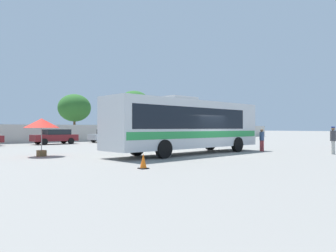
# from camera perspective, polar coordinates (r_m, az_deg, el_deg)

# --- Properties ---
(ground_plane) EXTENTS (300.00, 300.00, 0.00)m
(ground_plane) POSITION_cam_1_polar(r_m,az_deg,el_deg) (28.29, -7.01, -3.76)
(ground_plane) COLOR gray
(perimeter_wall) EXTENTS (80.00, 0.30, 2.06)m
(perimeter_wall) POSITION_cam_1_polar(r_m,az_deg,el_deg) (39.98, -17.08, -1.26)
(perimeter_wall) COLOR beige
(perimeter_wall) RESTS_ON ground_plane
(coach_bus_silver_green) EXTENTS (12.17, 3.40, 3.66)m
(coach_bus_silver_green) POSITION_cam_1_polar(r_m,az_deg,el_deg) (20.52, 3.45, 0.39)
(coach_bus_silver_green) COLOR silver
(coach_bus_silver_green) RESTS_ON ground_plane
(attendant_by_bus_door) EXTENTS (0.46, 0.46, 1.61)m
(attendant_by_bus_door) POSITION_cam_1_polar(r_m,az_deg,el_deg) (23.85, 16.54, -2.20)
(attendant_by_bus_door) COLOR #99383D
(attendant_by_bus_door) RESTS_ON ground_plane
(passenger_waiting_on_apron) EXTENTS (0.38, 0.38, 1.77)m
(passenger_waiting_on_apron) POSITION_cam_1_polar(r_m,az_deg,el_deg) (22.84, 27.60, -2.01)
(passenger_waiting_on_apron) COLOR #B7B2A8
(passenger_waiting_on_apron) RESTS_ON ground_plane
(vendor_umbrella_secondary_red) EXTENTS (2.05, 2.05, 2.26)m
(vendor_umbrella_secondary_red) POSITION_cam_1_polar(r_m,az_deg,el_deg) (20.24, -21.82, 0.34)
(vendor_umbrella_secondary_red) COLOR gray
(vendor_umbrella_secondary_red) RESTS_ON ground_plane
(parked_car_second_maroon) EXTENTS (4.59, 2.19, 1.53)m
(parked_car_second_maroon) POSITION_cam_1_polar(r_m,az_deg,el_deg) (34.84, -19.67, -1.77)
(parked_car_second_maroon) COLOR maroon
(parked_car_second_maroon) RESTS_ON ground_plane
(parked_car_third_silver) EXTENTS (4.43, 2.29, 1.51)m
(parked_car_third_silver) POSITION_cam_1_polar(r_m,az_deg,el_deg) (37.75, -10.77, -1.69)
(parked_car_third_silver) COLOR #B7BABF
(parked_car_third_silver) RESTS_ON ground_plane
(parked_car_rightmost_red) EXTENTS (4.72, 2.31, 1.43)m
(parked_car_rightmost_red) POSITION_cam_1_polar(r_m,az_deg,el_deg) (40.98, -2.68, -1.62)
(parked_car_rightmost_red) COLOR red
(parked_car_rightmost_red) RESTS_ON ground_plane
(roadside_tree_midright) EXTENTS (4.61, 4.61, 6.51)m
(roadside_tree_midright) POSITION_cam_1_polar(r_m,az_deg,el_deg) (47.19, -16.50, 3.14)
(roadside_tree_midright) COLOR brown
(roadside_tree_midright) RESTS_ON ground_plane
(roadside_tree_right) EXTENTS (5.29, 5.29, 7.44)m
(roadside_tree_right) POSITION_cam_1_polar(r_m,az_deg,el_deg) (49.51, -6.14, 3.71)
(roadside_tree_right) COLOR brown
(roadside_tree_right) RESTS_ON ground_plane
(traffic_cone_on_apron) EXTENTS (0.36, 0.36, 0.64)m
(traffic_cone_on_apron) POSITION_cam_1_polar(r_m,az_deg,el_deg) (13.19, -4.47, -6.36)
(traffic_cone_on_apron) COLOR black
(traffic_cone_on_apron) RESTS_ON ground_plane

